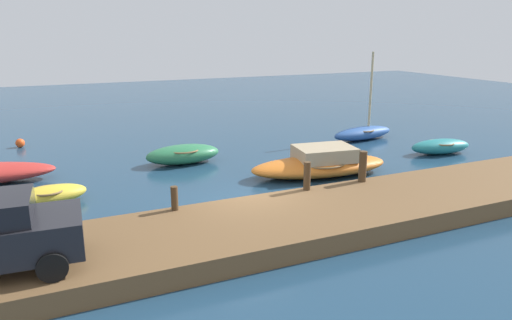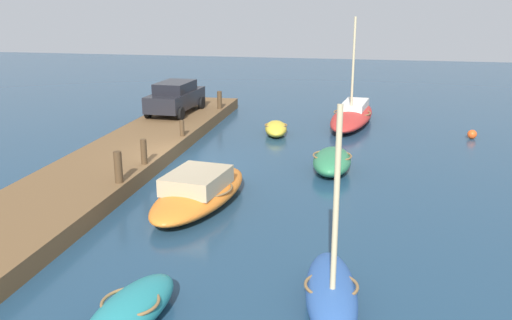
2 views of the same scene
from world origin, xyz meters
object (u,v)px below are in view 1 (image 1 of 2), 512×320
dinghy_yellow (48,195)px  mooring_post_east (363,166)px  marker_buoy (20,143)px  mooring_post_mid_west (174,198)px  rowboat_blue (363,132)px  rowboat_green (183,154)px  rowboat_teal (440,146)px  mooring_post_mid_east (307,176)px  motorboat_orange (320,164)px

dinghy_yellow → mooring_post_east: mooring_post_east is taller
mooring_post_east → marker_buoy: mooring_post_east is taller
mooring_post_mid_west → mooring_post_east: 6.62m
rowboat_blue → rowboat_green: 10.05m
rowboat_teal → rowboat_green: bearing=172.3°
rowboat_green → mooring_post_mid_east: (2.26, -6.78, 0.62)m
motorboat_orange → marker_buoy: bearing=145.0°
mooring_post_mid_east → rowboat_blue: bearing=43.7°
rowboat_blue → mooring_post_east: size_ratio=4.28×
rowboat_green → rowboat_blue: bearing=4.0°
motorboat_orange → mooring_post_mid_west: bearing=-149.7°
dinghy_yellow → rowboat_green: 6.32m
mooring_post_east → motorboat_orange: bearing=88.8°
mooring_post_east → mooring_post_mid_west: bearing=180.0°
mooring_post_east → marker_buoy: bearing=130.3°
mooring_post_mid_east → rowboat_teal: bearing=20.4°
rowboat_teal → mooring_post_east: 7.89m
dinghy_yellow → rowboat_green: rowboat_green is taller
rowboat_green → mooring_post_mid_west: 7.13m
rowboat_teal → rowboat_green: size_ratio=0.97×
mooring_post_mid_east → marker_buoy: size_ratio=2.15×
rowboat_green → mooring_post_east: 8.14m
dinghy_yellow → marker_buoy: (-1.06, 9.32, -0.11)m
mooring_post_mid_west → marker_buoy: mooring_post_mid_west is taller
motorboat_orange → mooring_post_mid_west: mooring_post_mid_west is taller
motorboat_orange → rowboat_green: size_ratio=1.82×
rowboat_blue → rowboat_green: size_ratio=1.41×
marker_buoy → mooring_post_mid_east: bearing=-55.8°
dinghy_yellow → mooring_post_mid_east: (7.76, -3.68, 0.72)m
rowboat_blue → marker_buoy: 17.51m
mooring_post_mid_east → marker_buoy: (-8.83, 13.00, -0.83)m
motorboat_orange → mooring_post_mid_east: size_ratio=6.26×
rowboat_green → mooring_post_mid_west: bearing=-107.4°
motorboat_orange → mooring_post_mid_west: size_ratio=8.29×
rowboat_teal → rowboat_green: 11.99m
mooring_post_mid_west → rowboat_blue: bearing=31.4°
mooring_post_mid_west → rowboat_green: bearing=72.3°
mooring_post_east → rowboat_green: bearing=123.3°
rowboat_teal → mooring_post_mid_east: (-9.26, -3.44, 0.69)m
rowboat_blue → mooring_post_mid_west: bearing=-155.3°
rowboat_blue → mooring_post_mid_west: 14.28m
rowboat_teal → marker_buoy: bearing=160.6°
rowboat_green → dinghy_yellow: bearing=-150.3°
rowboat_blue → rowboat_teal: 4.25m
rowboat_blue → rowboat_green: rowboat_blue is taller
rowboat_teal → rowboat_green: rowboat_green is taller
mooring_post_mid_west → marker_buoy: 13.75m
dinghy_yellow → mooring_post_mid_east: 8.62m
marker_buoy → dinghy_yellow: bearing=-83.5°
mooring_post_mid_west → mooring_post_mid_east: size_ratio=0.76×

